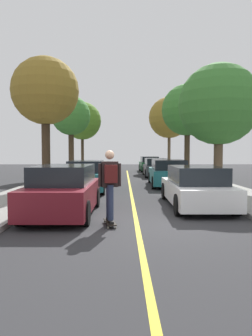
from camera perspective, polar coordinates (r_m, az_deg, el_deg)
name	(u,v)px	position (r m, az deg, el deg)	size (l,w,h in m)	color
ground	(137,223)	(8.46, 1.90, -9.82)	(80.00, 80.00, 0.00)	#2D2D30
center_line	(132,200)	(12.39, 1.15, -5.74)	(0.12, 39.20, 0.01)	gold
parked_car_left_nearest	(64,191)	(9.61, -11.07, -3.98)	(1.89, 4.19, 1.46)	maroon
parked_car_left_near	(86,176)	(15.27, -7.09, -1.44)	(1.93, 4.24, 1.45)	#196066
parked_car_right_nearest	(195,187)	(11.10, 12.33, -3.37)	(1.92, 4.67, 1.38)	white
parked_car_right_near	(168,173)	(17.65, 7.54, -0.87)	(2.09, 4.70, 1.45)	#196066
parked_car_right_far	(156,167)	(24.33, 5.35, 0.11)	(1.85, 4.59, 1.39)	#38383D
parked_car_right_farthest	(149,164)	(30.55, 4.17, 0.72)	(1.84, 4.37, 1.44)	#1E5B33
street_tree_left_nearest	(45,92)	(16.48, -14.26, 13.08)	(3.29, 3.29, 6.36)	#3D2D1E
street_tree_left_near	(71,116)	(23.79, -9.83, 9.08)	(2.84, 2.84, 5.79)	#3D2D1E
street_tree_left_far	(82,121)	(30.09, -7.83, 8.34)	(3.49, 3.49, 6.36)	#3D2D1E
street_tree_right_nearest	(219,105)	(15.95, 16.30, 10.81)	(3.83, 3.83, 5.89)	brown
street_tree_right_near	(187,110)	(23.25, 10.94, 10.10)	(3.64, 3.64, 6.52)	#3D2D1E
street_tree_right_far	(169,118)	(32.08, 7.75, 8.91)	(4.05, 4.05, 7.15)	brown
skateboard	(110,222)	(8.17, -2.91, -9.64)	(0.37, 0.87, 0.10)	black
skateboarder	(110,181)	(7.98, -2.89, -2.37)	(0.59, 0.71, 1.80)	black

